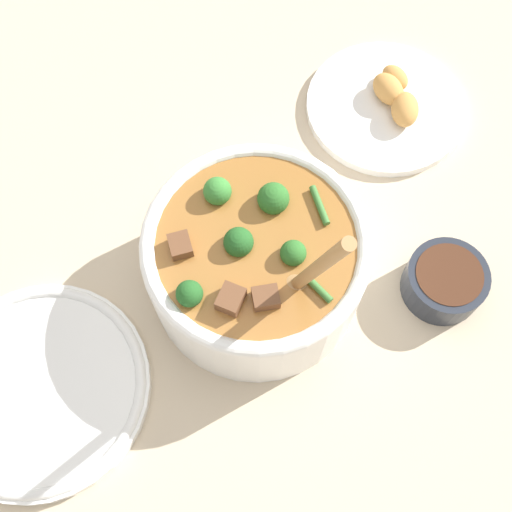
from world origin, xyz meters
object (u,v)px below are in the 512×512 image
at_px(empty_plate, 40,388).
at_px(stew_bowl, 256,259).
at_px(food_plate, 387,105).
at_px(condiment_bowl, 445,281).

bearing_deg(empty_plate, stew_bowl, 49.67).
bearing_deg(empty_plate, food_plate, 63.57).
relative_size(condiment_bowl, food_plate, 0.44).
xyz_separation_m(condiment_bowl, food_plate, (-0.12, 0.21, -0.01)).
height_order(condiment_bowl, empty_plate, condiment_bowl).
height_order(stew_bowl, empty_plate, stew_bowl).
relative_size(empty_plate, food_plate, 1.14).
bearing_deg(food_plate, empty_plate, -116.43).
relative_size(stew_bowl, empty_plate, 1.13).
distance_m(empty_plate, food_plate, 0.53).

